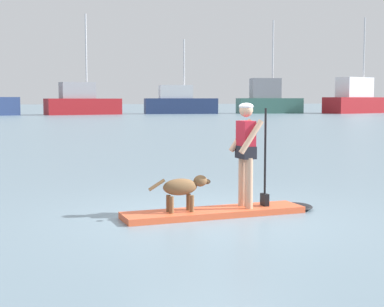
{
  "coord_description": "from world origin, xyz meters",
  "views": [
    {
      "loc": [
        -3.5,
        -8.36,
        1.84
      ],
      "look_at": [
        0.0,
        1.0,
        0.9
      ],
      "focal_mm": 54.25,
      "sensor_mm": 36.0,
      "label": 1
    }
  ],
  "objects_px": {
    "person_paddler": "(247,147)",
    "moored_boat_outer": "(268,100)",
    "paddleboard": "(227,211)",
    "moored_boat_center": "(82,102)",
    "moored_boat_port": "(180,103)",
    "moored_boat_far_port": "(358,100)",
    "dog": "(183,188)"
  },
  "relations": [
    {
      "from": "person_paddler",
      "to": "moored_boat_far_port",
      "type": "distance_m",
      "value": 70.8
    },
    {
      "from": "moored_boat_port",
      "to": "moored_boat_far_port",
      "type": "distance_m",
      "value": 23.73
    },
    {
      "from": "paddleboard",
      "to": "moored_boat_port",
      "type": "relative_size",
      "value": 0.34
    },
    {
      "from": "moored_boat_outer",
      "to": "moored_boat_center",
      "type": "bearing_deg",
      "value": 175.64
    },
    {
      "from": "dog",
      "to": "moored_boat_center",
      "type": "bearing_deg",
      "value": 81.66
    },
    {
      "from": "paddleboard",
      "to": "dog",
      "type": "xyz_separation_m",
      "value": [
        -0.75,
        0.0,
        0.42
      ]
    },
    {
      "from": "moored_boat_outer",
      "to": "moored_boat_far_port",
      "type": "distance_m",
      "value": 12.07
    },
    {
      "from": "paddleboard",
      "to": "moored_boat_far_port",
      "type": "relative_size",
      "value": 0.26
    },
    {
      "from": "moored_boat_far_port",
      "to": "paddleboard",
      "type": "bearing_deg",
      "value": -128.0
    },
    {
      "from": "moored_boat_far_port",
      "to": "moored_boat_center",
      "type": "bearing_deg",
      "value": 172.11
    },
    {
      "from": "moored_boat_port",
      "to": "moored_boat_outer",
      "type": "height_order",
      "value": "moored_boat_outer"
    },
    {
      "from": "paddleboard",
      "to": "dog",
      "type": "bearing_deg",
      "value": 179.8
    },
    {
      "from": "moored_boat_port",
      "to": "paddleboard",
      "type": "bearing_deg",
      "value": -108.6
    },
    {
      "from": "moored_boat_outer",
      "to": "person_paddler",
      "type": "bearing_deg",
      "value": -118.24
    },
    {
      "from": "moored_boat_outer",
      "to": "moored_boat_far_port",
      "type": "bearing_deg",
      "value": -14.9
    },
    {
      "from": "moored_boat_center",
      "to": "moored_boat_far_port",
      "type": "height_order",
      "value": "moored_boat_far_port"
    },
    {
      "from": "person_paddler",
      "to": "moored_boat_far_port",
      "type": "height_order",
      "value": "moored_boat_far_port"
    },
    {
      "from": "person_paddler",
      "to": "moored_boat_port",
      "type": "bearing_deg",
      "value": 71.69
    },
    {
      "from": "person_paddler",
      "to": "moored_boat_outer",
      "type": "distance_m",
      "value": 67.03
    },
    {
      "from": "paddleboard",
      "to": "person_paddler",
      "type": "xyz_separation_m",
      "value": [
        0.34,
        -0.0,
        1.02
      ]
    },
    {
      "from": "paddleboard",
      "to": "moored_boat_center",
      "type": "bearing_deg",
      "value": 82.35
    },
    {
      "from": "paddleboard",
      "to": "dog",
      "type": "distance_m",
      "value": 0.86
    },
    {
      "from": "person_paddler",
      "to": "moored_boat_port",
      "type": "relative_size",
      "value": 0.18
    },
    {
      "from": "moored_boat_center",
      "to": "moored_boat_outer",
      "type": "height_order",
      "value": "moored_boat_outer"
    },
    {
      "from": "person_paddler",
      "to": "dog",
      "type": "relative_size",
      "value": 1.65
    },
    {
      "from": "dog",
      "to": "moored_boat_outer",
      "type": "distance_m",
      "value": 67.56
    },
    {
      "from": "paddleboard",
      "to": "person_paddler",
      "type": "height_order",
      "value": "person_paddler"
    },
    {
      "from": "dog",
      "to": "moored_boat_port",
      "type": "distance_m",
      "value": 64.65
    },
    {
      "from": "moored_boat_port",
      "to": "moored_boat_far_port",
      "type": "xyz_separation_m",
      "value": [
        23.18,
        -5.1,
        0.37
      ]
    },
    {
      "from": "person_paddler",
      "to": "moored_boat_outer",
      "type": "bearing_deg",
      "value": 61.76
    },
    {
      "from": "person_paddler",
      "to": "moored_boat_outer",
      "type": "relative_size",
      "value": 0.14
    },
    {
      "from": "person_paddler",
      "to": "moored_boat_far_port",
      "type": "relative_size",
      "value": 0.13
    }
  ]
}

